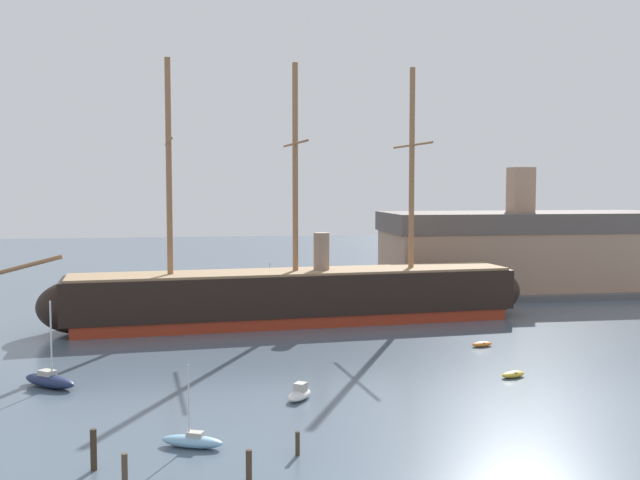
# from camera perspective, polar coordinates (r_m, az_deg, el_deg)

# --- Properties ---
(tall_ship) EXTENTS (61.08, 14.76, 29.38)m
(tall_ship) POSITION_cam_1_polar(r_m,az_deg,el_deg) (85.46, -1.87, -4.25)
(tall_ship) COLOR maroon
(tall_ship) RESTS_ON ground
(sailboat_foreground_left) EXTENTS (4.02, 2.51, 5.03)m
(sailboat_foreground_left) POSITION_cam_1_polar(r_m,az_deg,el_deg) (47.05, -9.69, -14.81)
(sailboat_foreground_left) COLOR #7FB2D6
(sailboat_foreground_left) RESTS_ON ground
(motorboat_near_centre) EXTENTS (2.58, 3.09, 1.22)m
(motorboat_near_centre) POSITION_cam_1_polar(r_m,az_deg,el_deg) (56.04, -1.57, -11.63)
(motorboat_near_centre) COLOR silver
(motorboat_near_centre) RESTS_ON ground
(sailboat_mid_left) EXTENTS (5.06, 4.50, 6.81)m
(sailboat_mid_left) POSITION_cam_1_polar(r_m,az_deg,el_deg) (62.89, -19.89, -9.99)
(sailboat_mid_left) COLOR #1E284C
(sailboat_mid_left) RESTS_ON ground
(dinghy_mid_right) EXTENTS (2.42, 1.65, 0.53)m
(dinghy_mid_right) POSITION_cam_1_polar(r_m,az_deg,el_deg) (64.19, 14.48, -9.87)
(dinghy_mid_right) COLOR gold
(dinghy_mid_right) RESTS_ON ground
(dinghy_alongside_stern) EXTENTS (2.30, 1.36, 0.51)m
(dinghy_alongside_stern) POSITION_cam_1_polar(r_m,az_deg,el_deg) (75.37, 12.23, -7.75)
(dinghy_alongside_stern) COLOR orange
(dinghy_alongside_stern) RESTS_ON ground
(sailboat_distant_centre) EXTENTS (4.23, 1.61, 5.38)m
(sailboat_distant_centre) POSITION_cam_1_polar(r_m,az_deg,el_deg) (100.83, -3.71, -4.55)
(sailboat_distant_centre) COLOR #B22D28
(sailboat_distant_centre) RESTS_ON ground
(mooring_piling_nearest) EXTENTS (0.27, 0.27, 1.40)m
(mooring_piling_nearest) POSITION_cam_1_polar(r_m,az_deg,el_deg) (45.11, -1.72, -15.23)
(mooring_piling_nearest) COLOR #423323
(mooring_piling_nearest) RESTS_ON ground
(mooring_piling_left_pair) EXTENTS (0.32, 0.32, 2.04)m
(mooring_piling_left_pair) POSITION_cam_1_polar(r_m,az_deg,el_deg) (41.22, -14.64, -16.80)
(mooring_piling_left_pair) COLOR #4C3D2D
(mooring_piling_left_pair) RESTS_ON ground
(mooring_piling_right_pair) EXTENTS (0.36, 0.36, 2.31)m
(mooring_piling_right_pair) POSITION_cam_1_polar(r_m,az_deg,el_deg) (44.56, -16.86, -15.03)
(mooring_piling_right_pair) COLOR #382B1E
(mooring_piling_right_pair) RESTS_ON ground
(mooring_piling_midwater) EXTENTS (0.33, 0.33, 1.76)m
(mooring_piling_midwater) POSITION_cam_1_polar(r_m,az_deg,el_deg) (41.42, -5.44, -16.78)
(mooring_piling_midwater) COLOR #423323
(mooring_piling_midwater) RESTS_ON ground
(dockside_warehouse_right) EXTENTS (45.05, 18.26, 18.37)m
(dockside_warehouse_right) POSITION_cam_1_polar(r_m,az_deg,el_deg) (113.93, 15.40, -0.91)
(dockside_warehouse_right) COLOR #565659
(dockside_warehouse_right) RESTS_ON ground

